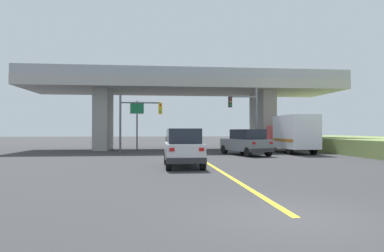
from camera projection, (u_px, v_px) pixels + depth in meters
name	position (u px, v px, depth m)	size (l,w,h in m)	color
ground	(185.00, 149.00, 35.62)	(160.00, 160.00, 0.00)	#353538
overpass_bridge	(185.00, 95.00, 35.70)	(31.44, 8.47, 7.81)	#A8A59E
lane_divider_stripe	(208.00, 163.00, 20.16)	(0.20, 25.45, 0.01)	yellow
suv_lead	(183.00, 148.00, 18.08)	(1.92, 4.25, 2.02)	silver
suv_crossing	(246.00, 142.00, 26.86)	(3.25, 5.17, 2.02)	slate
box_truck	(292.00, 134.00, 29.40)	(2.33, 6.65, 3.19)	red
sedan_oncoming	(174.00, 138.00, 40.05)	(1.92, 4.32, 2.02)	slate
traffic_signal_nearside	(247.00, 112.00, 30.93)	(2.67, 0.36, 5.81)	slate
traffic_signal_farside	(136.00, 115.00, 29.41)	(3.64, 0.36, 5.09)	#56595E
highway_sign	(137.00, 115.00, 32.20)	(1.29, 0.17, 4.71)	#56595E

